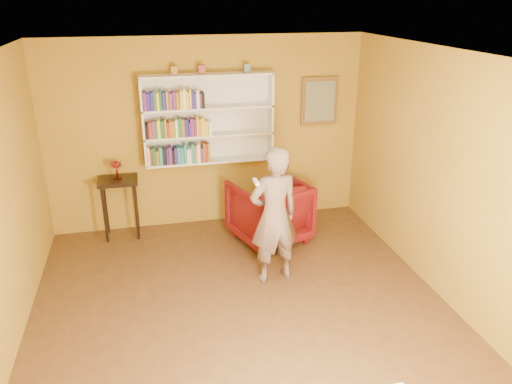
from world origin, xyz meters
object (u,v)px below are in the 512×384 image
armchair (269,211)px  person (274,216)px  bookshelf (208,118)px  ruby_lustre (116,166)px  console_table (119,189)px

armchair → person: (-0.21, -1.01, 0.40)m
bookshelf → ruby_lustre: 1.41m
bookshelf → ruby_lustre: bearing=-172.9°
console_table → armchair: (1.99, -0.57, -0.29)m
bookshelf → armchair: 1.55m
console_table → ruby_lustre: size_ratio=3.43×
console_table → person: size_ratio=0.52×
armchair → person: bearing=60.2°
ruby_lustre → armchair: (1.99, -0.57, -0.62)m
person → ruby_lustre: bearing=-52.1°
bookshelf → ruby_lustre: size_ratio=7.16×
ruby_lustre → person: 2.40m
armchair → person: person is taller
bookshelf → person: size_ratio=1.09×
console_table → ruby_lustre: ruby_lustre is taller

